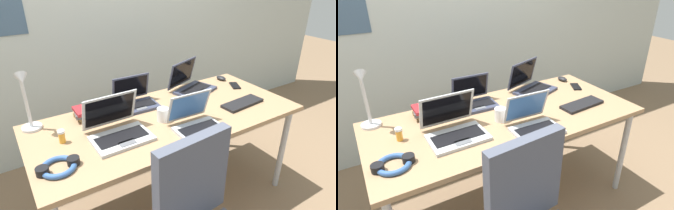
{
  "view_description": "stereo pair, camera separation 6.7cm",
  "coord_description": "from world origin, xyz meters",
  "views": [
    {
      "loc": [
        -0.92,
        -1.45,
        1.67
      ],
      "look_at": [
        0.0,
        0.0,
        0.82
      ],
      "focal_mm": 31.01,
      "sensor_mm": 36.0,
      "label": 1
    },
    {
      "loc": [
        -0.86,
        -1.48,
        1.67
      ],
      "look_at": [
        0.0,
        0.0,
        0.82
      ],
      "focal_mm": 31.01,
      "sensor_mm": 36.0,
      "label": 2
    }
  ],
  "objects": [
    {
      "name": "external_keyboard",
      "position": [
        0.55,
        -0.14,
        0.75
      ],
      "size": [
        0.34,
        0.14,
        0.02
      ],
      "primitive_type": "cube",
      "rotation": [
        0.0,
        0.0,
        0.07
      ],
      "color": "black",
      "rests_on": "desk"
    },
    {
      "name": "pill_bottle",
      "position": [
        -0.68,
        0.05,
        0.78
      ],
      "size": [
        0.04,
        0.04,
        0.08
      ],
      "color": "gold",
      "rests_on": "desk"
    },
    {
      "name": "laptop_back_left",
      "position": [
        0.06,
        -0.23,
        0.78
      ],
      "size": [
        0.3,
        0.28,
        0.21
      ],
      "color": "#B7BABC",
      "rests_on": "desk"
    },
    {
      "name": "headphones",
      "position": [
        -0.76,
        -0.18,
        0.76
      ],
      "size": [
        0.21,
        0.18,
        0.04
      ],
      "color": "#335999",
      "rests_on": "desk"
    },
    {
      "name": "ground_plane",
      "position": [
        0.0,
        0.0,
        0.0
      ],
      "size": [
        12.0,
        12.0,
        0.0
      ],
      "primitive_type": "plane",
      "color": "#7A6047"
    },
    {
      "name": "laptop_near_lamp",
      "position": [
        -0.11,
        0.25,
        0.78
      ],
      "size": [
        0.29,
        0.25,
        0.21
      ],
      "color": "#33384C",
      "rests_on": "desk"
    },
    {
      "name": "wall_back",
      "position": [
        -0.0,
        1.1,
        1.3
      ],
      "size": [
        6.0,
        0.13,
        2.6
      ],
      "color": "#B2BCB7",
      "rests_on": "ground_plane"
    },
    {
      "name": "desk",
      "position": [
        0.0,
        0.0,
        0.68
      ],
      "size": [
        1.8,
        0.8,
        0.74
      ],
      "color": "#9E7A56",
      "rests_on": "ground_plane"
    },
    {
      "name": "book_stack",
      "position": [
        -0.45,
        0.26,
        0.78
      ],
      "size": [
        0.21,
        0.17,
        0.08
      ],
      "color": "brown",
      "rests_on": "desk"
    },
    {
      "name": "computer_mouse",
      "position": [
        0.74,
        0.31,
        0.76
      ],
      "size": [
        0.07,
        0.1,
        0.03
      ],
      "primitive_type": "ellipsoid",
      "rotation": [
        0.0,
        0.0,
        0.11
      ],
      "color": "black",
      "rests_on": "desk"
    },
    {
      "name": "cell_phone",
      "position": [
        0.75,
        0.14,
        0.74
      ],
      "size": [
        0.12,
        0.15,
        0.01
      ],
      "primitive_type": "cube",
      "rotation": [
        0.0,
        0.0,
        -0.48
      ],
      "color": "black",
      "rests_on": "desk"
    },
    {
      "name": "laptop_back_right",
      "position": [
        0.39,
        0.26,
        0.79
      ],
      "size": [
        0.39,
        0.36,
        0.23
      ],
      "color": "#33384C",
      "rests_on": "desk"
    },
    {
      "name": "desk_lamp",
      "position": [
        -0.8,
        0.28,
        0.94
      ],
      "size": [
        0.12,
        0.18,
        0.4
      ],
      "color": "silver",
      "rests_on": "desk"
    },
    {
      "name": "coffee_mug",
      "position": [
        -0.06,
        -0.04,
        0.78
      ],
      "size": [
        0.11,
        0.08,
        0.09
      ],
      "color": "white",
      "rests_on": "desk"
    },
    {
      "name": "laptop_mid_desk",
      "position": [
        -0.38,
        -0.06,
        0.79
      ],
      "size": [
        0.34,
        0.31,
        0.24
      ],
      "color": "#B7BABC",
      "rests_on": "desk"
    }
  ]
}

